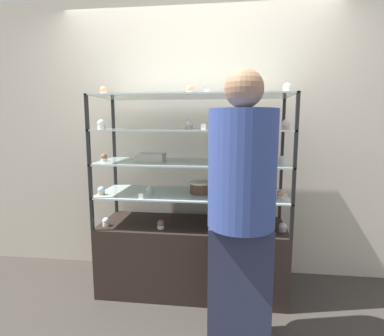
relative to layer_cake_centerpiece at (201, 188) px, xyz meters
The scene contains 33 objects.
ground_plane 0.91m from the layer_cake_centerpiece, behind, with size 20.00×20.00×0.00m, color #38332D.
back_wall 0.58m from the layer_cake_centerpiece, 99.76° to the left, with size 8.00×0.05×2.60m.
display_base 0.62m from the layer_cake_centerpiece, behind, with size 1.56×0.55×0.60m.
display_riser_lower 0.10m from the layer_cake_centerpiece, behind, with size 1.56×0.55×0.27m.
display_riser_middle 0.22m from the layer_cake_centerpiece, behind, with size 1.56×0.55×0.27m.
display_riser_upper 0.48m from the layer_cake_centerpiece, behind, with size 1.56×0.55×0.27m.
display_riser_top 0.74m from the layer_cake_centerpiece, behind, with size 1.56×0.55×0.27m.
layer_cake_centerpiece is the anchor object (origin of this frame).
sheet_cake_frosted 0.49m from the layer_cake_centerpiece, behind, with size 0.24×0.18×0.06m.
cupcake_0 0.84m from the layer_cake_centerpiece, 169.67° to the right, with size 0.06×0.06×0.07m.
cupcake_1 0.45m from the layer_cake_centerpiece, 154.23° to the right, with size 0.06×0.06×0.07m.
cupcake_2 0.34m from the layer_cake_centerpiece, 20.72° to the right, with size 0.06×0.06×0.07m.
cupcake_3 0.73m from the layer_cake_centerpiece, ahead, with size 0.06×0.06×0.07m.
price_tag_0 0.42m from the layer_cake_centerpiece, 57.14° to the right, with size 0.04×0.00×0.04m.
cupcake_4 0.82m from the layer_cake_centerpiece, 169.57° to the right, with size 0.06×0.06×0.07m.
cupcake_5 0.43m from the layer_cake_centerpiece, 169.89° to the right, with size 0.06×0.06×0.07m.
cupcake_6 0.31m from the layer_cake_centerpiece, 26.32° to the right, with size 0.06×0.06×0.07m.
cupcake_7 0.65m from the layer_cake_centerpiece, ahead, with size 0.06×0.06×0.07m.
price_tag_1 0.51m from the layer_cake_centerpiece, 150.12° to the right, with size 0.04×0.00×0.04m.
cupcake_8 0.84m from the layer_cake_centerpiece, behind, with size 0.05×0.05×0.07m.
cupcake_9 0.30m from the layer_cake_centerpiece, 20.56° to the right, with size 0.05×0.05×0.07m.
cupcake_10 0.69m from the layer_cake_centerpiece, ahead, with size 0.05×0.05×0.07m.
price_tag_2 0.40m from the layer_cake_centerpiece, 51.49° to the right, with size 0.04×0.00×0.04m.
cupcake_11 0.95m from the layer_cake_centerpiece, 169.94° to the right, with size 0.06×0.06×0.08m.
cupcake_12 0.54m from the layer_cake_centerpiece, 128.22° to the right, with size 0.06×0.06×0.08m.
cupcake_13 0.84m from the layer_cake_centerpiece, ahead, with size 0.06×0.06×0.08m.
price_tag_3 0.57m from the layer_cake_centerpiece, 80.52° to the right, with size 0.04×0.00×0.04m.
cupcake_14 1.11m from the layer_cake_centerpiece, behind, with size 0.06×0.06×0.07m.
cupcake_15 0.80m from the layer_cake_centerpiece, 133.04° to the right, with size 0.06×0.06×0.07m.
cupcake_16 1.02m from the layer_cake_centerpiece, 10.21° to the right, with size 0.06×0.06×0.07m.
price_tag_4 0.82m from the layer_cake_centerpiece, 76.08° to the right, with size 0.04×0.00×0.04m.
donut_glazed 0.82m from the layer_cake_centerpiece, 16.84° to the left, with size 0.12×0.12×0.03m.
customer_figure 0.71m from the layer_cake_centerpiece, 64.13° to the right, with size 0.41×0.41×1.76m.
Camera 1 is at (0.30, -2.44, 1.44)m, focal length 28.00 mm.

